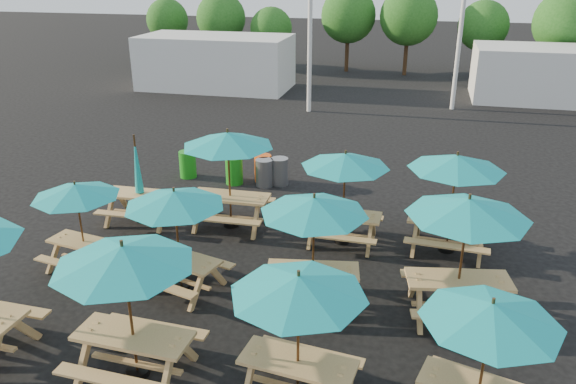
% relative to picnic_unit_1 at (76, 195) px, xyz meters
% --- Properties ---
extents(ground, '(120.00, 120.00, 0.00)m').
position_rel_picnic_unit_1_xyz_m(ground, '(3.99, 1.39, -1.79)').
color(ground, black).
rests_on(ground, ground).
extents(picnic_unit_1, '(2.17, 2.17, 2.07)m').
position_rel_picnic_unit_1_xyz_m(picnic_unit_1, '(0.00, 0.00, 0.00)').
color(picnic_unit_1, tan).
rests_on(picnic_unit_1, ground).
extents(picnic_unit_2, '(1.92, 1.69, 2.40)m').
position_rel_picnic_unit_1_xyz_m(picnic_unit_2, '(0.04, 2.62, -0.80)').
color(picnic_unit_2, tan).
rests_on(picnic_unit_2, ground).
extents(picnic_unit_3, '(2.33, 2.33, 2.47)m').
position_rel_picnic_unit_1_xyz_m(picnic_unit_3, '(2.80, -2.98, 0.34)').
color(picnic_unit_3, tan).
rests_on(picnic_unit_3, ground).
extents(picnic_unit_4, '(2.51, 2.51, 2.26)m').
position_rel_picnic_unit_1_xyz_m(picnic_unit_4, '(2.43, -0.29, 0.16)').
color(picnic_unit_4, tan).
rests_on(picnic_unit_4, ground).
extents(picnic_unit_5, '(2.36, 2.36, 2.57)m').
position_rel_picnic_unit_1_xyz_m(picnic_unit_5, '(2.45, 2.88, 0.43)').
color(picnic_unit_5, tan).
rests_on(picnic_unit_5, ground).
extents(picnic_unit_6, '(2.31, 2.31, 2.29)m').
position_rel_picnic_unit_1_xyz_m(picnic_unit_6, '(5.54, -2.92, 0.19)').
color(picnic_unit_6, tan).
rests_on(picnic_unit_6, ground).
extents(picnic_unit_7, '(2.43, 2.43, 2.34)m').
position_rel_picnic_unit_1_xyz_m(picnic_unit_7, '(5.23, -0.16, 0.24)').
color(picnic_unit_7, tan).
rests_on(picnic_unit_7, ground).
extents(picnic_unit_8, '(2.17, 2.17, 2.33)m').
position_rel_picnic_unit_1_xyz_m(picnic_unit_8, '(5.43, 2.62, 0.23)').
color(picnic_unit_8, tan).
rests_on(picnic_unit_8, ground).
extents(picnic_unit_9, '(2.42, 2.42, 2.18)m').
position_rel_picnic_unit_1_xyz_m(picnic_unit_9, '(8.22, -2.83, 0.10)').
color(picnic_unit_9, tan).
rests_on(picnic_unit_9, ground).
extents(picnic_unit_10, '(2.63, 2.63, 2.52)m').
position_rel_picnic_unit_1_xyz_m(picnic_unit_10, '(8.03, 0.04, 0.39)').
color(picnic_unit_10, tan).
rests_on(picnic_unit_10, ground).
extents(picnic_unit_11, '(2.38, 2.38, 2.44)m').
position_rel_picnic_unit_1_xyz_m(picnic_unit_11, '(7.94, 2.78, 0.32)').
color(picnic_unit_11, tan).
rests_on(picnic_unit_11, ground).
extents(waste_bin_0, '(0.53, 0.53, 0.86)m').
position_rel_picnic_unit_1_xyz_m(waste_bin_0, '(-0.07, 6.01, -1.36)').
color(waste_bin_0, '#1C911A').
rests_on(waste_bin_0, ground).
extents(waste_bin_1, '(0.53, 0.53, 0.86)m').
position_rel_picnic_unit_1_xyz_m(waste_bin_1, '(1.57, 5.81, -1.36)').
color(waste_bin_1, '#1C911A').
rests_on(waste_bin_1, ground).
extents(waste_bin_2, '(0.53, 0.53, 0.86)m').
position_rel_picnic_unit_1_xyz_m(waste_bin_2, '(2.38, 6.22, -1.36)').
color(waste_bin_2, '#EA500D').
rests_on(waste_bin_2, ground).
extents(waste_bin_3, '(0.53, 0.53, 0.86)m').
position_rel_picnic_unit_1_xyz_m(waste_bin_3, '(2.96, 6.05, -1.36)').
color(waste_bin_3, gray).
rests_on(waste_bin_3, ground).
extents(waste_bin_4, '(0.53, 0.53, 0.86)m').
position_rel_picnic_unit_1_xyz_m(waste_bin_4, '(2.54, 5.82, -1.36)').
color(waste_bin_4, gray).
rests_on(waste_bin_4, ground).
extents(event_tent_0, '(8.00, 4.00, 2.80)m').
position_rel_picnic_unit_1_xyz_m(event_tent_0, '(-4.01, 19.39, -0.39)').
color(event_tent_0, silver).
rests_on(event_tent_0, ground).
extents(event_tent_1, '(7.00, 4.00, 2.60)m').
position_rel_picnic_unit_1_xyz_m(event_tent_1, '(12.99, 20.39, -0.49)').
color(event_tent_1, silver).
rests_on(event_tent_1, ground).
extents(tree_0, '(2.80, 2.80, 4.24)m').
position_rel_picnic_unit_1_xyz_m(tree_0, '(-10.08, 26.64, 1.04)').
color(tree_0, '#382314').
rests_on(tree_0, ground).
extents(tree_1, '(3.11, 3.11, 4.72)m').
position_rel_picnic_unit_1_xyz_m(tree_1, '(-5.76, 25.29, 1.36)').
color(tree_1, '#382314').
rests_on(tree_1, ground).
extents(tree_2, '(2.59, 2.59, 3.93)m').
position_rel_picnic_unit_1_xyz_m(tree_2, '(-2.40, 25.04, 0.83)').
color(tree_2, '#382314').
rests_on(tree_2, ground).
extents(tree_3, '(3.36, 3.36, 5.09)m').
position_rel_picnic_unit_1_xyz_m(tree_3, '(2.24, 26.11, 1.61)').
color(tree_3, '#382314').
rests_on(tree_3, ground).
extents(tree_4, '(3.41, 3.41, 5.17)m').
position_rel_picnic_unit_1_xyz_m(tree_4, '(5.89, 25.65, 1.67)').
color(tree_4, '#382314').
rests_on(tree_4, ground).
extents(tree_5, '(2.94, 2.94, 4.45)m').
position_rel_picnic_unit_1_xyz_m(tree_5, '(10.21, 26.07, 1.18)').
color(tree_5, '#382314').
rests_on(tree_5, ground).
extents(tree_6, '(3.38, 3.38, 5.13)m').
position_rel_picnic_unit_1_xyz_m(tree_6, '(14.22, 24.29, 1.64)').
color(tree_6, '#382314').
rests_on(tree_6, ground).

